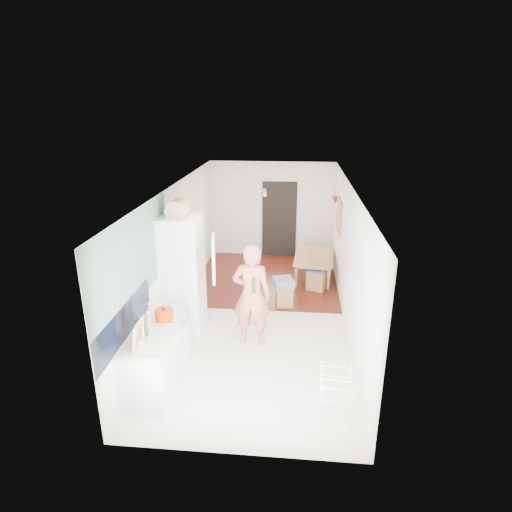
% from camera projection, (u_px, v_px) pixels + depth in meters
% --- Properties ---
extents(room_shell, '(3.20, 7.00, 2.50)m').
position_uv_depth(room_shell, '(260.00, 255.00, 7.89)').
color(room_shell, silver).
rests_on(room_shell, ground).
extents(floor, '(3.20, 7.00, 0.01)m').
position_uv_depth(floor, '(260.00, 315.00, 8.31)').
color(floor, beige).
rests_on(floor, ground).
extents(wood_floor_overlay, '(3.20, 3.30, 0.01)m').
position_uv_depth(wood_floor_overlay, '(267.00, 278.00, 10.04)').
color(wood_floor_overlay, '#5B1C0C').
rests_on(wood_floor_overlay, room_shell).
extents(sage_wall_panel, '(0.02, 3.00, 1.30)m').
position_uv_depth(sage_wall_panel, '(135.00, 259.00, 5.95)').
color(sage_wall_panel, slate).
rests_on(sage_wall_panel, room_shell).
extents(tile_splashback, '(0.02, 1.90, 0.50)m').
position_uv_depth(tile_splashback, '(125.00, 322.00, 5.67)').
color(tile_splashback, black).
rests_on(tile_splashback, room_shell).
extents(doorway_recess, '(0.90, 0.04, 2.00)m').
position_uv_depth(doorway_recess, '(279.00, 220.00, 11.21)').
color(doorway_recess, black).
rests_on(doorway_recess, room_shell).
extents(base_cabinet, '(0.60, 0.90, 0.86)m').
position_uv_depth(base_cabinet, '(151.00, 370.00, 5.89)').
color(base_cabinet, white).
rests_on(base_cabinet, room_shell).
extents(worktop, '(0.62, 0.92, 0.06)m').
position_uv_depth(worktop, '(148.00, 341.00, 5.74)').
color(worktop, beige).
rests_on(worktop, room_shell).
extents(range_cooker, '(0.60, 0.60, 0.88)m').
position_uv_depth(range_cooker, '(166.00, 341.00, 6.59)').
color(range_cooker, white).
rests_on(range_cooker, room_shell).
extents(cooker_top, '(0.60, 0.60, 0.04)m').
position_uv_depth(cooker_top, '(164.00, 314.00, 6.44)').
color(cooker_top, silver).
rests_on(cooker_top, room_shell).
extents(fridge_housing, '(0.66, 0.66, 2.15)m').
position_uv_depth(fridge_housing, '(183.00, 277.00, 7.33)').
color(fridge_housing, white).
rests_on(fridge_housing, room_shell).
extents(fridge_door, '(0.14, 0.56, 0.70)m').
position_uv_depth(fridge_door, '(214.00, 258.00, 6.83)').
color(fridge_door, white).
rests_on(fridge_door, room_shell).
extents(fridge_interior, '(0.02, 0.52, 0.66)m').
position_uv_depth(fridge_interior, '(199.00, 252.00, 7.14)').
color(fridge_interior, white).
rests_on(fridge_interior, room_shell).
extents(pinboard, '(0.03, 0.90, 0.70)m').
position_uv_depth(pinboard, '(339.00, 215.00, 9.42)').
color(pinboard, tan).
rests_on(pinboard, room_shell).
extents(pinboard_frame, '(0.00, 0.94, 0.74)m').
position_uv_depth(pinboard_frame, '(338.00, 215.00, 9.42)').
color(pinboard_frame, '#A9864A').
rests_on(pinboard_frame, room_shell).
extents(wall_sconce, '(0.18, 0.18, 0.16)m').
position_uv_depth(wall_sconce, '(335.00, 200.00, 9.97)').
color(wall_sconce, maroon).
rests_on(wall_sconce, room_shell).
extents(person, '(0.80, 0.55, 2.09)m').
position_uv_depth(person, '(252.00, 286.00, 7.05)').
color(person, '#D56C62').
rests_on(person, floor).
extents(dining_table, '(0.83, 1.37, 0.46)m').
position_uv_depth(dining_table, '(315.00, 268.00, 10.04)').
color(dining_table, '#A9864A').
rests_on(dining_table, floor).
extents(dining_chair, '(0.50, 0.50, 0.91)m').
position_uv_depth(dining_chair, '(318.00, 270.00, 9.33)').
color(dining_chair, '#A9864A').
rests_on(dining_chair, floor).
extents(stool, '(0.36, 0.36, 0.41)m').
position_uv_depth(stool, '(284.00, 296.00, 8.65)').
color(stool, '#A9864A').
rests_on(stool, floor).
extents(grey_drape, '(0.47, 0.47, 0.17)m').
position_uv_depth(grey_drape, '(283.00, 283.00, 8.56)').
color(grey_drape, gray).
rests_on(grey_drape, stool).
extents(drying_rack, '(0.42, 0.38, 0.77)m').
position_uv_depth(drying_rack, '(336.00, 398.00, 5.39)').
color(drying_rack, white).
rests_on(drying_rack, floor).
extents(bread_bin, '(0.41, 0.39, 0.19)m').
position_uv_depth(bread_bin, '(178.00, 210.00, 6.98)').
color(bread_bin, tan).
rests_on(bread_bin, fridge_housing).
extents(red_casserole, '(0.31, 0.31, 0.16)m').
position_uv_depth(red_casserole, '(164.00, 315.00, 6.21)').
color(red_casserole, red).
rests_on(red_casserole, cooker_top).
extents(steel_pan, '(0.25, 0.25, 0.10)m').
position_uv_depth(steel_pan, '(140.00, 341.00, 5.59)').
color(steel_pan, silver).
rests_on(steel_pan, worktop).
extents(held_bottle, '(0.06, 0.06, 0.26)m').
position_uv_depth(held_bottle, '(254.00, 285.00, 6.85)').
color(held_bottle, '#1F4326').
rests_on(held_bottle, person).
extents(bottle_a, '(0.08, 0.08, 0.29)m').
position_uv_depth(bottle_a, '(139.00, 329.00, 5.69)').
color(bottle_a, '#1F4326').
rests_on(bottle_a, worktop).
extents(bottle_b, '(0.07, 0.07, 0.26)m').
position_uv_depth(bottle_b, '(146.00, 327.00, 5.76)').
color(bottle_b, '#1F4326').
rests_on(bottle_b, worktop).
extents(bottle_c, '(0.10, 0.10, 0.20)m').
position_uv_depth(bottle_c, '(141.00, 333.00, 5.66)').
color(bottle_c, beige).
rests_on(bottle_c, worktop).
extents(pepper_mill_front, '(0.06, 0.06, 0.20)m').
position_uv_depth(pepper_mill_front, '(148.00, 321.00, 5.98)').
color(pepper_mill_front, tan).
rests_on(pepper_mill_front, worktop).
extents(pepper_mill_back, '(0.07, 0.07, 0.22)m').
position_uv_depth(pepper_mill_back, '(150.00, 313.00, 6.20)').
color(pepper_mill_back, tan).
rests_on(pepper_mill_back, worktop).
extents(chopping_boards, '(0.11, 0.27, 0.37)m').
position_uv_depth(chopping_boards, '(138.00, 334.00, 5.48)').
color(chopping_boards, tan).
rests_on(chopping_boards, worktop).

